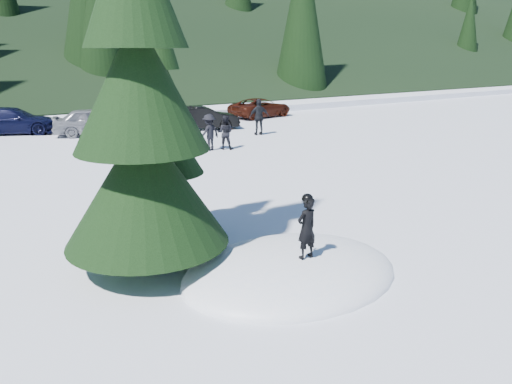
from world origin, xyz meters
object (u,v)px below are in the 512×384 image
car_4 (95,122)px  child_skier (307,228)px  spruce_short (164,149)px  adult_1 (259,117)px  adult_0 (225,133)px  car_3 (12,121)px  adult_2 (209,132)px  car_6 (260,108)px  spruce_tall (140,102)px  car_5 (204,118)px

car_4 → child_skier: bearing=-167.2°
spruce_short → adult_1: (9.87, 11.19, -1.18)m
adult_0 → car_3: (-7.28, 9.78, -0.06)m
child_skier → car_3: child_skier is taller
child_skier → car_3: 22.21m
adult_2 → car_3: (-6.57, 9.65, -0.11)m
spruce_short → adult_2: 10.66m
child_skier → adult_2: bearing=-114.0°
car_3 → car_4: 4.51m
adult_2 → car_6: 11.58m
spruce_tall → child_skier: bearing=-43.9°
spruce_tall → car_3: bearing=89.5°
car_4 → car_5: size_ratio=1.08×
adult_2 → car_5: bearing=-128.9°
spruce_short → car_4: (2.70, 15.71, -1.39)m
spruce_tall → spruce_short: bearing=54.5°
spruce_short → car_6: spruce_short is taller
adult_2 → car_6: (8.10, 8.27, -0.18)m
adult_2 → car_4: size_ratio=0.38×
adult_0 → car_3: size_ratio=0.32×
adult_0 → adult_2: size_ratio=0.94×
adult_2 → car_4: bearing=-80.1°
spruce_tall → spruce_short: size_ratio=1.60×
adult_1 → car_5: (-1.55, 3.25, -0.29)m
spruce_tall → car_5: (9.32, 15.84, -2.68)m
spruce_tall → adult_1: (10.87, 12.59, -2.40)m
car_5 → car_6: bearing=-47.6°
adult_1 → car_3: (-10.68, 7.34, -0.24)m
spruce_short → child_skier: 3.93m
adult_2 → car_6: bearing=-148.7°
spruce_short → car_3: bearing=92.5°
spruce_tall → car_4: bearing=77.8°
adult_1 → car_6: size_ratio=0.41×
spruce_tall → adult_1: spruce_tall is taller
adult_2 → car_4: 7.48m
car_4 → car_6: (11.16, 1.43, -0.09)m
spruce_short → car_3: size_ratio=1.14×
adult_0 → adult_1: (3.40, 2.44, 0.18)m
adult_2 → car_5: 6.13m
spruce_tall → car_4: size_ratio=2.07×
child_skier → adult_2: child_skier is taller
spruce_short → adult_1: bearing=48.6°
child_skier → car_4: (1.44, 19.29, -0.36)m
spruce_tall → car_5: spruce_tall is taller
adult_0 → adult_2: adult_2 is taller
adult_0 → car_4: size_ratio=0.36×
spruce_short → car_5: 16.73m
car_4 → car_5: (5.61, -1.27, -0.07)m
car_3 → car_4: size_ratio=1.14×
car_3 → spruce_tall: bearing=-156.9°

